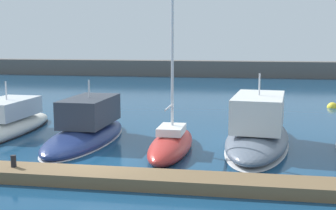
{
  "coord_description": "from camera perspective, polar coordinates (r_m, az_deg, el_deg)",
  "views": [
    {
      "loc": [
        5.72,
        -16.97,
        5.19
      ],
      "look_at": [
        1.99,
        4.88,
        1.86
      ],
      "focal_mm": 48.56,
      "sensor_mm": 36.0,
      "label": 1
    }
  ],
  "objects": [
    {
      "name": "ground_plane",
      "position": [
        18.65,
        -8.65,
        -7.71
      ],
      "size": [
        120.0,
        120.0,
        0.0
      ],
      "primitive_type": "plane",
      "color": "navy"
    },
    {
      "name": "dock_pier",
      "position": [
        16.84,
        -10.75,
        -8.77
      ],
      "size": [
        39.76,
        1.47,
        0.43
      ],
      "primitive_type": "cube",
      "color": "brown",
      "rests_on": "ground_plane"
    },
    {
      "name": "breakwater_seawall",
      "position": [
        60.41,
        4.25,
        4.59
      ],
      "size": [
        108.0,
        2.43,
        2.08
      ],
      "primitive_type": "cube",
      "color": "#5B5651",
      "rests_on": "ground_plane"
    },
    {
      "name": "motorboat_ivory_third",
      "position": [
        25.97,
        -20.36,
        -2.51
      ],
      "size": [
        3.2,
        10.21,
        3.12
      ],
      "rotation": [
        0.0,
        0.0,
        1.53
      ],
      "color": "silver",
      "rests_on": "ground_plane"
    },
    {
      "name": "motorboat_navy_fourth",
      "position": [
        23.33,
        -10.16,
        -2.97
      ],
      "size": [
        3.04,
        8.56,
        3.36
      ],
      "rotation": [
        0.0,
        0.0,
        1.54
      ],
      "color": "navy",
      "rests_on": "ground_plane"
    },
    {
      "name": "sailboat_red_fifth",
      "position": [
        20.74,
        0.4,
        -4.79
      ],
      "size": [
        1.83,
        6.26,
        11.81
      ],
      "rotation": [
        0.0,
        0.0,
        1.56
      ],
      "color": "#B72D28",
      "rests_on": "ground_plane"
    },
    {
      "name": "motorboat_slate_sixth",
      "position": [
        22.3,
        11.24,
        -3.0
      ],
      "size": [
        3.84,
        9.66,
        3.7
      ],
      "rotation": [
        0.0,
        0.0,
        1.47
      ],
      "color": "slate",
      "rests_on": "ground_plane"
    },
    {
      "name": "mooring_buoy_yellow",
      "position": [
        35.73,
        19.94,
        -0.32
      ],
      "size": [
        0.8,
        0.8,
        0.8
      ],
      "primitive_type": "sphere",
      "color": "yellow",
      "rests_on": "ground_plane"
    },
    {
      "name": "dock_bollard",
      "position": [
        17.79,
        -18.82,
        -6.68
      ],
      "size": [
        0.2,
        0.2,
        0.44
      ],
      "primitive_type": "cylinder",
      "color": "black",
      "rests_on": "dock_pier"
    }
  ]
}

